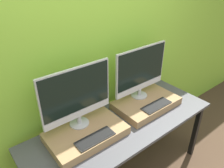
# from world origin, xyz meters

# --- Properties ---
(wall_back) EXTENTS (8.00, 0.04, 2.60)m
(wall_back) POSITION_xyz_m (0.00, 0.76, 1.30)
(wall_back) COLOR #8CC638
(wall_back) RESTS_ON ground_plane
(workbench) EXTENTS (1.92, 0.69, 0.76)m
(workbench) POSITION_xyz_m (0.00, 0.35, 0.69)
(workbench) COLOR #47474C
(workbench) RESTS_ON ground_plane
(wooden_riser_left) EXTENTS (0.67, 0.42, 0.08)m
(wooden_riser_left) POSITION_xyz_m (-0.38, 0.41, 0.80)
(wooden_riser_left) COLOR #99754C
(wooden_riser_left) RESTS_ON workbench
(monitor_left) EXTENTS (0.65, 0.17, 0.56)m
(monitor_left) POSITION_xyz_m (-0.38, 0.52, 1.14)
(monitor_left) COLOR #B2B2B7
(monitor_left) RESTS_ON wooden_riser_left
(keyboard_left) EXTENTS (0.34, 0.13, 0.01)m
(keyboard_left) POSITION_xyz_m (-0.38, 0.27, 0.85)
(keyboard_left) COLOR #2D2D2D
(keyboard_left) RESTS_ON wooden_riser_left
(wooden_riser_right) EXTENTS (0.67, 0.42, 0.08)m
(wooden_riser_right) POSITION_xyz_m (0.38, 0.41, 0.80)
(wooden_riser_right) COLOR #99754C
(wooden_riser_right) RESTS_ON workbench
(monitor_right) EXTENTS (0.65, 0.17, 0.56)m
(monitor_right) POSITION_xyz_m (0.38, 0.52, 1.14)
(monitor_right) COLOR #B2B2B7
(monitor_right) RESTS_ON wooden_riser_right
(keyboard_right) EXTENTS (0.34, 0.13, 0.01)m
(keyboard_right) POSITION_xyz_m (0.38, 0.27, 0.85)
(keyboard_right) COLOR #2D2D2D
(keyboard_right) RESTS_ON wooden_riser_right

